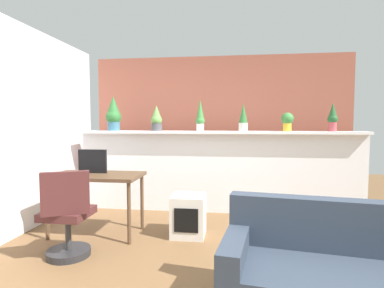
% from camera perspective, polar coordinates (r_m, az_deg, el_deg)
% --- Properties ---
extents(ground_plane, '(12.00, 12.00, 0.00)m').
position_cam_1_polar(ground_plane, '(3.04, 2.65, -22.95)').
color(ground_plane, brown).
extents(divider_wall, '(4.31, 0.16, 1.21)m').
position_cam_1_polar(divider_wall, '(4.77, 4.77, -5.34)').
color(divider_wall, white).
rests_on(divider_wall, ground).
extents(plant_shelf, '(4.31, 0.32, 0.04)m').
position_cam_1_polar(plant_shelf, '(4.67, 4.79, 2.18)').
color(plant_shelf, white).
rests_on(plant_shelf, divider_wall).
extents(brick_wall_behind, '(4.31, 0.10, 2.50)m').
position_cam_1_polar(brick_wall_behind, '(5.31, 5.13, 2.58)').
color(brick_wall_behind, '#9E5442').
rests_on(brick_wall_behind, ground).
extents(potted_plant_0, '(0.24, 0.24, 0.54)m').
position_cam_1_polar(potted_plant_0, '(5.02, -14.39, 5.42)').
color(potted_plant_0, '#386B84').
rests_on(potted_plant_0, plant_shelf).
extents(potted_plant_1, '(0.17, 0.17, 0.39)m').
position_cam_1_polar(potted_plant_1, '(4.78, -6.61, 4.62)').
color(potted_plant_1, '#4C4C51').
rests_on(potted_plant_1, plant_shelf).
extents(potted_plant_2, '(0.14, 0.14, 0.48)m').
position_cam_1_polar(potted_plant_2, '(4.73, 1.53, 5.16)').
color(potted_plant_2, silver).
rests_on(potted_plant_2, plant_shelf).
extents(potted_plant_3, '(0.13, 0.13, 0.41)m').
position_cam_1_polar(potted_plant_3, '(4.63, 9.49, 4.87)').
color(potted_plant_3, silver).
rests_on(potted_plant_3, plant_shelf).
extents(potted_plant_4, '(0.18, 0.18, 0.27)m').
position_cam_1_polar(potted_plant_4, '(4.71, 17.29, 4.17)').
color(potted_plant_4, gold).
rests_on(potted_plant_4, plant_shelf).
extents(potted_plant_5, '(0.14, 0.14, 0.41)m').
position_cam_1_polar(potted_plant_5, '(4.88, 24.66, 4.53)').
color(potted_plant_5, '#B7474C').
rests_on(potted_plant_5, plant_shelf).
extents(desk, '(1.10, 0.60, 0.75)m').
position_cam_1_polar(desk, '(3.96, -17.37, -6.56)').
color(desk, brown).
rests_on(desk, ground).
extents(tv_monitor, '(0.36, 0.04, 0.29)m').
position_cam_1_polar(tv_monitor, '(4.03, -17.97, -3.06)').
color(tv_monitor, black).
rests_on(tv_monitor, desk).
extents(office_chair, '(0.52, 0.52, 0.91)m').
position_cam_1_polar(office_chair, '(3.43, -22.13, -13.06)').
color(office_chair, '#262628').
rests_on(office_chair, ground).
extents(side_cube_shelf, '(0.40, 0.41, 0.50)m').
position_cam_1_polar(side_cube_shelf, '(3.83, -0.65, -13.13)').
color(side_cube_shelf, silver).
rests_on(side_cube_shelf, ground).
extents(couch, '(1.65, 0.98, 0.80)m').
position_cam_1_polar(couch, '(2.52, 25.45, -22.12)').
color(couch, '#333D4C').
rests_on(couch, ground).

